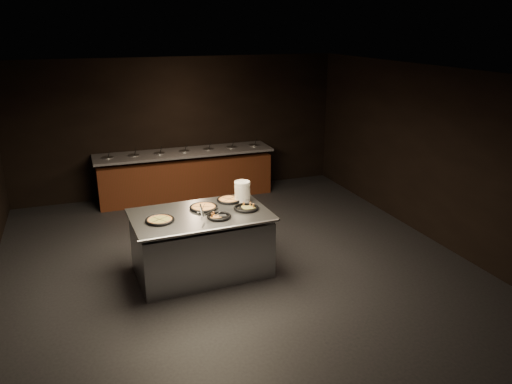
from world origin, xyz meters
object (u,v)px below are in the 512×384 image
plate_stack (242,191)px  pan_veggie_whole (160,220)px  serving_counter (201,245)px  pan_cheese_whole (204,207)px

plate_stack → pan_veggie_whole: bearing=-162.7°
serving_counter → pan_veggie_whole: pan_veggie_whole is taller
serving_counter → pan_veggie_whole: (-0.60, -0.10, 0.51)m
plate_stack → pan_veggie_whole: (-1.35, -0.42, -0.13)m
plate_stack → pan_cheese_whole: size_ratio=0.72×
pan_cheese_whole → serving_counter: bearing=-117.8°
serving_counter → pan_cheese_whole: pan_cheese_whole is taller
plate_stack → pan_cheese_whole: plate_stack is taller
pan_cheese_whole → plate_stack: bearing=12.0°
pan_veggie_whole → pan_cheese_whole: bearing=22.1°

